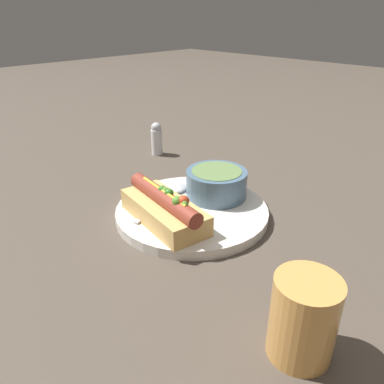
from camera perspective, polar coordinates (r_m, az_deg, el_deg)
The scene contains 7 objects.
ground_plane at distance 0.63m, azimuth 0.00°, elevation -3.66°, with size 4.00×4.00×0.00m, color #4C4238.
dinner_plate at distance 0.62m, azimuth 0.00°, elevation -3.02°, with size 0.25×0.25×0.02m.
hot_dog at distance 0.57m, azimuth -4.24°, elevation -2.46°, with size 0.17×0.09×0.06m.
soup_bowl at distance 0.65m, azimuth 3.75°, elevation 1.48°, with size 0.10×0.10×0.05m.
spoon at distance 0.65m, azimuth -2.96°, elevation -0.37°, with size 0.06×0.15×0.01m.
drinking_glass at distance 0.39m, azimuth 16.59°, elevation -17.93°, with size 0.06×0.06×0.09m.
salt_shaker at distance 0.88m, azimuth -5.41°, elevation 8.08°, with size 0.03×0.03×0.08m.
Camera 1 is at (0.38, -0.39, 0.31)m, focal length 35.00 mm.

